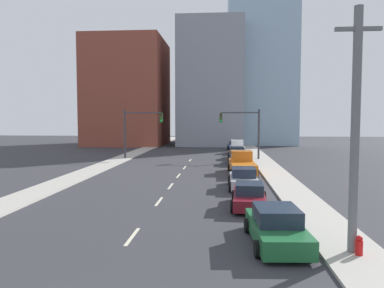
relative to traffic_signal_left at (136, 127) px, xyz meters
The scene contains 23 objects.
sidewalk_left 8.54m from the traffic_signal_left, 103.33° to the left, with size 2.45×92.26×0.13m.
sidewalk_right 17.49m from the traffic_signal_left, 25.62° to the left, with size 2.45×92.26×0.13m.
lane_stripe_at_9m 31.22m from the traffic_signal_left, 77.30° to the right, with size 0.16×2.40×0.01m, color beige.
lane_stripe_at_15m 24.75m from the traffic_signal_left, 73.82° to the right, with size 0.16×2.40×0.01m, color beige.
lane_stripe_at_20m 19.95m from the traffic_signal_left, 69.61° to the right, with size 0.16×2.40×0.01m, color beige.
lane_stripe_at_26m 15.41m from the traffic_signal_left, 62.77° to the right, with size 0.16×2.40×0.01m, color beige.
lane_stripe_at_31m 11.08m from the traffic_signal_left, 48.79° to the right, with size 0.16×2.40×0.01m, color beige.
lane_stripe_at_38m 7.95m from the traffic_signal_left, ahead, with size 0.16×2.40×0.01m, color beige.
building_brick_left 27.38m from the traffic_signal_left, 106.05° to the left, with size 14.00×16.00×19.91m.
building_office_center 31.76m from the traffic_signal_left, 74.16° to the left, with size 12.00×20.00×23.05m.
building_glass_right 39.79m from the traffic_signal_left, 61.67° to the left, with size 13.00×20.00×29.78m.
traffic_signal_left is the anchor object (origin of this frame).
traffic_signal_right 13.60m from the traffic_signal_left, ahead, with size 4.86×0.35×6.12m.
utility_pole_right_near 35.20m from the traffic_signal_left, 64.20° to the right, with size 1.60×0.32×8.92m.
fire_hydrant 35.74m from the traffic_signal_left, 64.25° to the right, with size 0.26×0.26×0.84m.
sedan_green 33.38m from the traffic_signal_left, 67.45° to the right, with size 2.36×4.87×1.49m.
sedan_maroon 27.63m from the traffic_signal_left, 63.79° to the right, with size 2.18×4.49×1.39m.
sedan_silver 22.59m from the traffic_signal_left, 57.13° to the right, with size 2.17×4.76×1.48m.
pickup_truck_orange 17.28m from the traffic_signal_left, 43.06° to the right, with size 2.54×6.16×2.02m.
sedan_navy 13.49m from the traffic_signal_left, 19.76° to the right, with size 2.16×4.80×1.52m.
sedan_brown 12.95m from the traffic_signal_left, ahead, with size 2.23×4.82×1.53m.
pickup_truck_white 15.43m from the traffic_signal_left, 31.99° to the left, with size 2.27×5.53×1.92m.
sedan_blue 19.56m from the traffic_signal_left, 49.15° to the left, with size 2.25×4.29×1.37m.
Camera 1 is at (3.74, -6.70, 4.97)m, focal length 35.00 mm.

